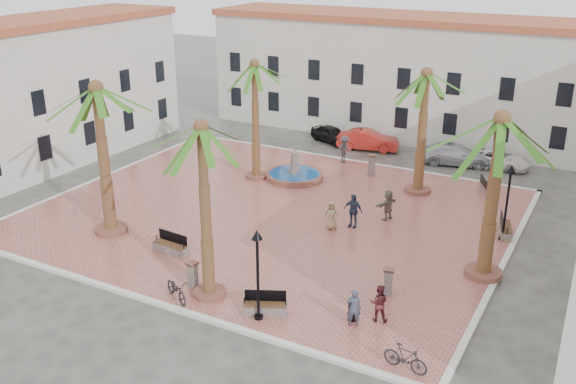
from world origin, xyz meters
name	(u,v)px	position (x,y,z in m)	size (l,w,h in m)	color
ground	(273,215)	(0.00, 0.00, 0.00)	(120.00, 120.00, 0.00)	#56544F
plaza	(273,213)	(0.00, 0.00, 0.07)	(26.00, 22.00, 0.15)	#BD665A
kerb_n	(349,160)	(0.00, 11.00, 0.08)	(26.30, 0.30, 0.16)	silver
kerb_s	(148,300)	(0.00, -11.00, 0.08)	(26.30, 0.30, 0.16)	silver
kerb_e	(503,264)	(13.00, 0.00, 0.08)	(0.30, 22.30, 0.16)	silver
kerb_w	(105,177)	(-13.00, 0.00, 0.08)	(0.30, 22.30, 0.16)	silver
building_north	(396,74)	(0.00, 19.99, 4.77)	(30.40, 7.40, 9.50)	silver
building_west	(31,95)	(-19.00, 0.00, 5.02)	(6.40, 24.40, 10.00)	silver
fountain	(295,174)	(-1.59, 5.67, 0.42)	(3.79, 3.79, 1.96)	brown
palm_nw	(255,77)	(-3.90, 4.62, 6.85)	(4.71, 4.71, 7.84)	brown
palm_sw	(98,106)	(-6.35, -6.45, 7.07)	(5.67, 5.67, 8.24)	brown
palm_s	(202,146)	(2.17, -9.41, 7.03)	(4.72, 4.72, 8.02)	brown
palm_e	(500,139)	(12.40, -1.78, 6.79)	(5.71, 5.71, 7.96)	brown
palm_ne	(426,88)	(6.32, 7.17, 6.73)	(5.34, 5.34, 7.82)	brown
bench_s	(171,247)	(-1.96, -6.91, 0.44)	(1.98, 0.74, 1.02)	slate
bench_se	(265,307)	(5.10, -9.53, 0.43)	(1.92, 1.32, 0.98)	slate
bench_e	(505,229)	(12.38, 3.35, 0.44)	(1.06, 2.04, 1.03)	slate
bench_ne	(486,188)	(10.10, 9.20, 0.41)	(1.26, 1.80, 0.92)	slate
lamppost_s	(257,260)	(5.07, -10.01, 2.89)	(0.44, 0.44, 4.04)	black
lamppost_e	(509,190)	(12.40, 2.60, 2.96)	(0.45, 0.45, 4.15)	black
bollard_se	(193,275)	(1.14, -9.22, 0.81)	(0.54, 0.54, 1.27)	slate
bollard_n	(372,165)	(2.63, 8.67, 0.90)	(0.62, 0.62, 1.44)	slate
bollard_e	(388,281)	(9.08, -5.58, 0.81)	(0.56, 0.56, 1.28)	slate
litter_bin	(353,312)	(8.53, -8.24, 0.52)	(0.39, 0.39, 0.75)	black
cyclist_a	(354,308)	(8.72, -8.60, 0.98)	(0.60, 0.40, 1.66)	#3A4156
bicycle_a	(176,289)	(1.14, -10.40, 0.64)	(0.66, 1.88, 0.99)	black
cyclist_b	(379,303)	(9.47, -7.75, 0.97)	(0.79, 0.62, 1.63)	maroon
bicycle_b	(405,358)	(11.53, -10.40, 0.67)	(0.49, 1.74, 1.04)	black
pedestrian_fountain_a	(332,215)	(3.94, -0.47, 0.96)	(0.79, 0.51, 1.61)	#9D825E
pedestrian_fountain_b	(353,210)	(4.83, 0.37, 1.11)	(1.12, 0.47, 1.92)	#2B344F
pedestrian_north	(344,149)	(-0.04, 10.20, 1.13)	(1.26, 0.72, 1.95)	#414245
pedestrian_east	(388,205)	(6.16, 2.22, 1.03)	(1.62, 0.52, 1.75)	#746859
car_black	(332,134)	(-3.14, 14.74, 0.65)	(1.53, 3.80, 1.29)	black
car_red	(368,140)	(0.12, 14.26, 0.76)	(1.60, 4.60, 1.51)	red
car_silver	(456,154)	(6.86, 14.08, 0.73)	(2.05, 5.04, 1.46)	silver
car_white	(498,159)	(9.65, 14.91, 0.61)	(2.02, 4.39, 1.22)	white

